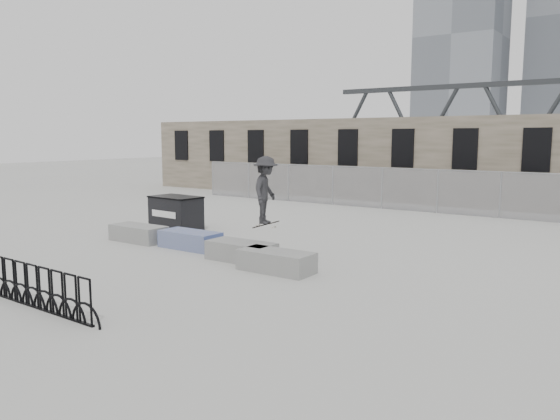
% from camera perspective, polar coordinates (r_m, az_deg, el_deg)
% --- Properties ---
extents(ground, '(120.00, 120.00, 0.00)m').
position_cam_1_polar(ground, '(16.71, -7.48, -4.46)').
color(ground, '#ADADA8').
rests_on(ground, ground).
extents(stone_wall, '(36.00, 2.58, 4.50)m').
position_cam_1_polar(stone_wall, '(30.39, 13.57, 5.13)').
color(stone_wall, '#695E4D').
rests_on(stone_wall, ground).
extents(chainlink_fence, '(22.06, 0.06, 2.02)m').
position_cam_1_polar(chainlink_fence, '(27.03, 10.60, 2.33)').
color(chainlink_fence, gray).
rests_on(chainlink_fence, ground).
extents(planter_far_left, '(2.00, 0.90, 0.54)m').
position_cam_1_polar(planter_far_left, '(18.94, -14.58, -2.30)').
color(planter_far_left, gray).
rests_on(planter_far_left, ground).
extents(planter_center_left, '(2.00, 0.90, 0.54)m').
position_cam_1_polar(planter_center_left, '(17.42, -9.37, -3.02)').
color(planter_center_left, '#304592').
rests_on(planter_center_left, ground).
extents(planter_center_right, '(2.00, 0.90, 0.54)m').
position_cam_1_polar(planter_center_right, '(15.52, -4.07, -4.25)').
color(planter_center_right, gray).
rests_on(planter_center_right, ground).
extents(planter_offset, '(2.00, 0.90, 0.54)m').
position_cam_1_polar(planter_offset, '(14.26, -0.39, -5.29)').
color(planter_offset, gray).
rests_on(planter_offset, ground).
extents(dumpster, '(2.02, 1.33, 1.28)m').
position_cam_1_polar(dumpster, '(20.90, -10.82, -0.30)').
color(dumpster, black).
rests_on(dumpster, ground).
extents(bike_rack, '(4.94, 0.16, 0.90)m').
position_cam_1_polar(bike_rack, '(12.57, -24.96, -7.12)').
color(bike_rack, black).
rests_on(bike_rack, ground).
extents(skateboarder, '(1.06, 1.40, 2.08)m').
position_cam_1_polar(skateboarder, '(15.43, -1.51, 2.09)').
color(skateboarder, '#272729').
rests_on(skateboarder, ground).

